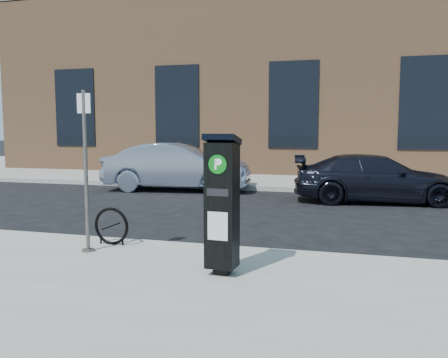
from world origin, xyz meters
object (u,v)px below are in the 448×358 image
(sign_pole, at_px, (86,172))
(bike_rack, at_px, (111,226))
(car_silver, at_px, (177,167))
(car_dark, at_px, (377,178))
(parking_kiosk, at_px, (222,203))

(sign_pole, distance_m, bike_rack, 1.06)
(car_silver, distance_m, car_dark, 6.36)
(parking_kiosk, height_order, sign_pole, sign_pole)
(parking_kiosk, distance_m, car_silver, 9.73)
(bike_rack, bearing_deg, car_silver, 105.18)
(parking_kiosk, bearing_deg, bike_rack, 157.95)
(sign_pole, relative_size, car_silver, 0.52)
(parking_kiosk, distance_m, car_dark, 8.30)
(bike_rack, bearing_deg, car_dark, 59.17)
(bike_rack, relative_size, car_silver, 0.13)
(parking_kiosk, relative_size, car_dark, 0.40)
(parking_kiosk, distance_m, sign_pole, 2.42)
(sign_pole, bearing_deg, car_silver, 99.93)
(parking_kiosk, bearing_deg, car_silver, 117.96)
(sign_pole, xyz_separation_m, bike_rack, (0.14, 0.48, -0.93))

